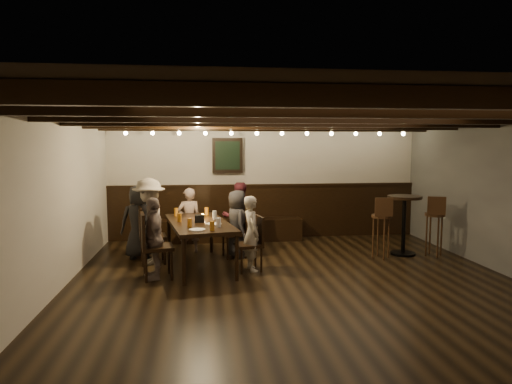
{
  "coord_description": "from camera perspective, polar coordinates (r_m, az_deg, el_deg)",
  "views": [
    {
      "loc": [
        -1.32,
        -6.03,
        1.98
      ],
      "look_at": [
        -0.45,
        1.3,
        1.2
      ],
      "focal_mm": 32.0,
      "sensor_mm": 36.0,
      "label": 1
    }
  ],
  "objects": [
    {
      "name": "pint_d",
      "position": [
        7.64,
        -5.18,
        -2.87
      ],
      "size": [
        0.07,
        0.07,
        0.14
      ],
      "primitive_type": "cylinder",
      "color": "silver",
      "rests_on": "dining_table"
    },
    {
      "name": "pint_b",
      "position": [
        8.06,
        -6.19,
        -2.41
      ],
      "size": [
        0.07,
        0.07,
        0.14
      ],
      "primitive_type": "cylinder",
      "color": "#BF7219",
      "rests_on": "dining_table"
    },
    {
      "name": "pint_f",
      "position": [
        6.89,
        -4.71,
        -3.83
      ],
      "size": [
        0.07,
        0.07,
        0.14
      ],
      "primitive_type": "cylinder",
      "color": "silver",
      "rests_on": "dining_table"
    },
    {
      "name": "plate_near",
      "position": [
        6.69,
        -7.36,
        -4.7
      ],
      "size": [
        0.24,
        0.24,
        0.01
      ],
      "primitive_type": "cylinder",
      "color": "white",
      "rests_on": "dining_table"
    },
    {
      "name": "pint_a",
      "position": [
        8.03,
        -9.98,
        -2.5
      ],
      "size": [
        0.07,
        0.07,
        0.14
      ],
      "primitive_type": "cylinder",
      "color": "#BF7219",
      "rests_on": "dining_table"
    },
    {
      "name": "person_left_far",
      "position": [
        6.89,
        -12.65,
        -5.65
      ],
      "size": [
        0.42,
        0.75,
        1.21
      ],
      "primitive_type": "imported",
      "rotation": [
        0.0,
        0.0,
        -1.39
      ],
      "color": "gray",
      "rests_on": "floor"
    },
    {
      "name": "person_left_near",
      "position": [
        7.76,
        -13.19,
        -3.55
      ],
      "size": [
        0.69,
        1.0,
        1.43
      ],
      "primitive_type": "imported",
      "rotation": [
        0.0,
        0.0,
        -1.39
      ],
      "color": "gray",
      "rests_on": "floor"
    },
    {
      "name": "plate_far",
      "position": [
        7.14,
        -5.29,
        -4.0
      ],
      "size": [
        0.24,
        0.24,
        0.01
      ],
      "primitive_type": "cylinder",
      "color": "white",
      "rests_on": "dining_table"
    },
    {
      "name": "bar_stool_right",
      "position": [
        8.71,
        21.37,
        -4.87
      ],
      "size": [
        0.37,
        0.39,
        1.08
      ],
      "rotation": [
        0.0,
        0.0,
        -0.35
      ],
      "color": "#371D11",
      "rests_on": "floor"
    },
    {
      "name": "candle",
      "position": [
        7.71,
        -6.65,
        -3.14
      ],
      "size": [
        0.05,
        0.05,
        0.05
      ],
      "primitive_type": "cylinder",
      "color": "beige",
      "rests_on": "dining_table"
    },
    {
      "name": "person_bench_right",
      "position": [
        8.47,
        -2.18,
        -3.1
      ],
      "size": [
        0.7,
        0.59,
        1.28
      ],
      "primitive_type": "imported",
      "rotation": [
        0.0,
        0.0,
        3.32
      ],
      "color": "#571D28",
      "rests_on": "floor"
    },
    {
      "name": "person_right_far",
      "position": [
        7.16,
        -0.55,
        -5.19
      ],
      "size": [
        0.36,
        0.48,
        1.18
      ],
      "primitive_type": "imported",
      "rotation": [
        0.0,
        0.0,
        1.75
      ],
      "color": "#B0A795",
      "rests_on": "floor"
    },
    {
      "name": "room",
      "position": [
        8.36,
        0.4,
        -0.24
      ],
      "size": [
        7.0,
        7.0,
        7.0
      ],
      "color": "black",
      "rests_on": "ground"
    },
    {
      "name": "pint_g",
      "position": [
        6.62,
        -5.51,
        -4.24
      ],
      "size": [
        0.07,
        0.07,
        0.14
      ],
      "primitive_type": "cylinder",
      "color": "#BF7219",
      "rests_on": "dining_table"
    },
    {
      "name": "condiment_caddy",
      "position": [
        7.34,
        -7.08,
        -3.33
      ],
      "size": [
        0.15,
        0.1,
        0.12
      ],
      "primitive_type": "cube",
      "color": "black",
      "rests_on": "dining_table"
    },
    {
      "name": "person_bench_left",
      "position": [
        8.2,
        -14.44,
        -3.59
      ],
      "size": [
        0.69,
        0.51,
        1.28
      ],
      "primitive_type": "imported",
      "rotation": [
        0.0,
        0.0,
        3.32
      ],
      "color": "black",
      "rests_on": "floor"
    },
    {
      "name": "chair_right_near",
      "position": [
        8.07,
        -2.59,
        -6.24
      ],
      "size": [
        0.47,
        0.47,
        0.89
      ],
      "rotation": [
        0.0,
        0.0,
        1.75
      ],
      "color": "black",
      "rests_on": "floor"
    },
    {
      "name": "pint_e",
      "position": [
        6.91,
        -8.3,
        -3.84
      ],
      "size": [
        0.07,
        0.07,
        0.14
      ],
      "primitive_type": "cylinder",
      "color": "#BF7219",
      "rests_on": "dining_table"
    },
    {
      "name": "person_right_near",
      "position": [
        8.01,
        -2.38,
        -3.98
      ],
      "size": [
        0.47,
        0.64,
        1.18
      ],
      "primitive_type": "imported",
      "rotation": [
        0.0,
        0.0,
        1.75
      ],
      "color": "#29282B",
      "rests_on": "floor"
    },
    {
      "name": "bar_stool_left",
      "position": [
        8.24,
        15.37,
        -5.27
      ],
      "size": [
        0.35,
        0.37,
        1.08
      ],
      "rotation": [
        0.0,
        0.0,
        -0.17
      ],
      "color": "#371D11",
      "rests_on": "floor"
    },
    {
      "name": "dining_table",
      "position": [
        7.41,
        -7.13,
        -4.19
      ],
      "size": [
        1.22,
        2.09,
        0.74
      ],
      "rotation": [
        0.0,
        0.0,
        0.18
      ],
      "color": "black",
      "rests_on": "floor"
    },
    {
      "name": "person_bench_centre",
      "position": [
        8.44,
        -8.36,
        -3.51
      ],
      "size": [
        0.48,
        0.36,
        1.19
      ],
      "primitive_type": "imported",
      "rotation": [
        0.0,
        0.0,
        3.32
      ],
      "color": "gray",
      "rests_on": "floor"
    },
    {
      "name": "chair_left_near",
      "position": [
        7.84,
        -12.9,
        -6.62
      ],
      "size": [
        0.5,
        0.5,
        0.94
      ],
      "rotation": [
        0.0,
        0.0,
        -1.39
      ],
      "color": "black",
      "rests_on": "floor"
    },
    {
      "name": "chair_left_far",
      "position": [
        6.96,
        -12.35,
        -8.11
      ],
      "size": [
        0.52,
        0.52,
        0.98
      ],
      "rotation": [
        0.0,
        0.0,
        -1.39
      ],
      "color": "black",
      "rests_on": "floor"
    },
    {
      "name": "chair_right_far",
      "position": [
        7.22,
        -0.79,
        -7.76
      ],
      "size": [
        0.46,
        0.46,
        0.86
      ],
      "rotation": [
        0.0,
        0.0,
        1.75
      ],
      "color": "black",
      "rests_on": "floor"
    },
    {
      "name": "pint_c",
      "position": [
        7.44,
        -9.56,
        -3.16
      ],
      "size": [
        0.07,
        0.07,
        0.14
      ],
      "primitive_type": "cylinder",
      "color": "#BF7219",
      "rests_on": "dining_table"
    },
    {
      "name": "high_top_table",
      "position": [
        8.57,
        18.01,
        -2.89
      ],
      "size": [
        0.6,
        0.6,
        1.07
      ],
      "color": "black",
      "rests_on": "floor"
    }
  ]
}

